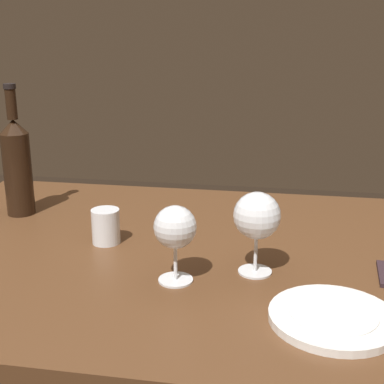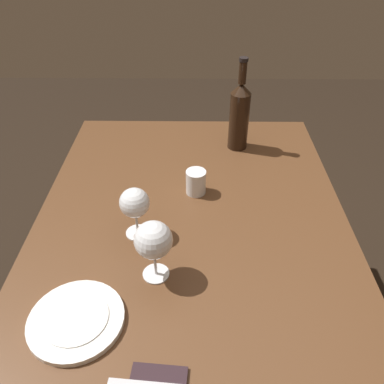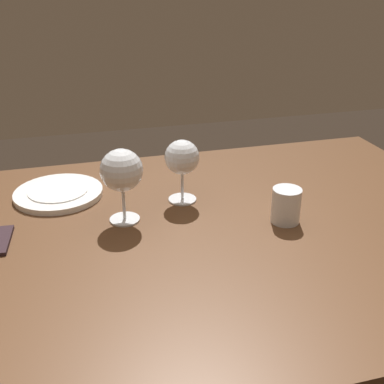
# 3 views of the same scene
# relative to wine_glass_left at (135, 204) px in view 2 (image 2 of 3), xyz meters

# --- Properties ---
(ground_plane) EXTENTS (6.00, 6.00, 0.00)m
(ground_plane) POSITION_rel_wine_glass_left_xyz_m (-0.02, 0.15, -0.85)
(ground_plane) COLOR black
(dining_table) EXTENTS (1.30, 0.90, 0.74)m
(dining_table) POSITION_rel_wine_glass_left_xyz_m (-0.02, 0.15, -0.20)
(dining_table) COLOR #56351E
(dining_table) RESTS_ON ground
(wine_glass_left) EXTENTS (0.08, 0.08, 0.15)m
(wine_glass_left) POSITION_rel_wine_glass_left_xyz_m (0.00, 0.00, 0.00)
(wine_glass_left) COLOR white
(wine_glass_left) RESTS_ON dining_table
(wine_glass_right) EXTENTS (0.09, 0.09, 0.16)m
(wine_glass_right) POSITION_rel_wine_glass_left_xyz_m (0.15, 0.06, 0.01)
(wine_glass_right) COLOR white
(wine_glass_right) RESTS_ON dining_table
(wine_bottle) EXTENTS (0.07, 0.07, 0.33)m
(wine_bottle) POSITION_rel_wine_glass_left_xyz_m (-0.47, 0.31, 0.02)
(wine_bottle) COLOR black
(wine_bottle) RESTS_ON dining_table
(water_tumbler) EXTENTS (0.06, 0.06, 0.08)m
(water_tumbler) POSITION_rel_wine_glass_left_xyz_m (-0.19, 0.16, -0.07)
(water_tumbler) COLOR white
(water_tumbler) RESTS_ON dining_table
(dinner_plate) EXTENTS (0.21, 0.21, 0.02)m
(dinner_plate) POSITION_rel_wine_glass_left_xyz_m (0.28, -0.10, -0.10)
(dinner_plate) COLOR white
(dinner_plate) RESTS_ON dining_table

